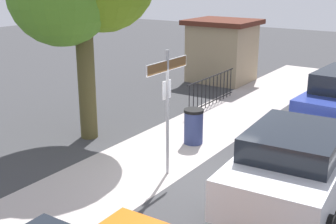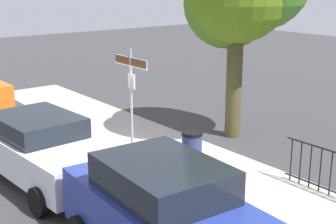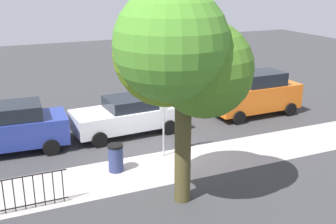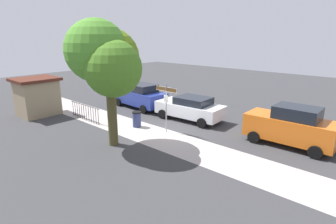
{
  "view_description": "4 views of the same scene",
  "coord_description": "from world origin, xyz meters",
  "px_view_note": "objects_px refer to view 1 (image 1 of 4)",
  "views": [
    {
      "loc": [
        -8.26,
        -4.95,
        4.48
      ],
      "look_at": [
        0.21,
        0.74,
        1.32
      ],
      "focal_mm": 47.45,
      "sensor_mm": 36.0,
      "label": 1
    },
    {
      "loc": [
        10.68,
        -6.87,
        4.78
      ],
      "look_at": [
        0.62,
        0.96,
        1.27
      ],
      "focal_mm": 51.98,
      "sensor_mm": 36.0,
      "label": 2
    },
    {
      "loc": [
        5.47,
        13.88,
        6.51
      ],
      "look_at": [
        -0.4,
        0.63,
        1.81
      ],
      "focal_mm": 44.98,
      "sensor_mm": 36.0,
      "label": 3
    },
    {
      "loc": [
        -10.64,
        11.72,
        5.61
      ],
      "look_at": [
        -0.5,
        0.44,
        1.28
      ],
      "focal_mm": 29.37,
      "sensor_mm": 36.0,
      "label": 4
    }
  ],
  "objects_px": {
    "car_white": "(296,162)",
    "trash_bin": "(194,126)",
    "utility_shed": "(222,50)",
    "street_sign": "(167,89)"
  },
  "relations": [
    {
      "from": "car_white",
      "to": "trash_bin",
      "type": "relative_size",
      "value": 4.81
    },
    {
      "from": "car_white",
      "to": "utility_shed",
      "type": "height_order",
      "value": "utility_shed"
    },
    {
      "from": "utility_shed",
      "to": "car_white",
      "type": "bearing_deg",
      "value": -144.68
    },
    {
      "from": "trash_bin",
      "to": "utility_shed",
      "type": "bearing_deg",
      "value": 21.76
    },
    {
      "from": "street_sign",
      "to": "car_white",
      "type": "relative_size",
      "value": 0.62
    },
    {
      "from": "car_white",
      "to": "trash_bin",
      "type": "xyz_separation_m",
      "value": [
        1.59,
        3.38,
        -0.34
      ]
    },
    {
      "from": "street_sign",
      "to": "car_white",
      "type": "xyz_separation_m",
      "value": [
        0.43,
        -2.88,
        -1.21
      ]
    },
    {
      "from": "street_sign",
      "to": "utility_shed",
      "type": "bearing_deg",
      "value": 20.09
    },
    {
      "from": "street_sign",
      "to": "trash_bin",
      "type": "height_order",
      "value": "street_sign"
    },
    {
      "from": "utility_shed",
      "to": "trash_bin",
      "type": "relative_size",
      "value": 2.87
    }
  ]
}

